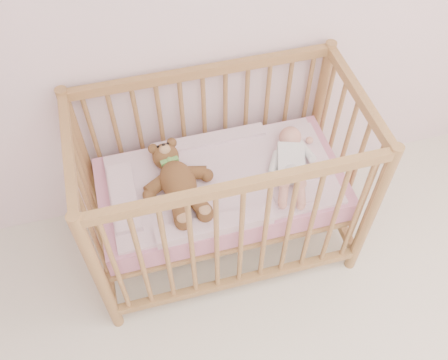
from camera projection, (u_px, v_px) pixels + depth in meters
name	position (u px, v px, depth m)	size (l,w,h in m)	color
crib	(221.00, 187.00, 2.51)	(1.36, 0.76, 1.00)	tan
mattress	(221.00, 189.00, 2.53)	(1.22, 0.62, 0.13)	pink
blanket	(221.00, 180.00, 2.47)	(1.10, 0.58, 0.06)	pink
baby	(291.00, 159.00, 2.45)	(0.25, 0.51, 0.12)	white
teddy_bear	(178.00, 181.00, 2.35)	(0.37, 0.52, 0.15)	brown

